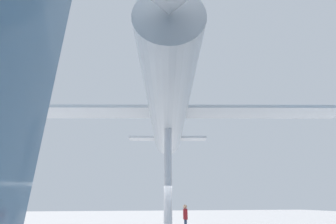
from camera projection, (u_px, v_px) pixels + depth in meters
support_pylon_central at (168, 180)px, 11.85m from camera, size 0.43×0.43×5.59m
suspended_airplane at (168, 110)px, 13.00m from camera, size 20.70×16.53×2.92m
visitor_person at (185, 217)px, 13.39m from camera, size 0.27×0.42×1.58m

